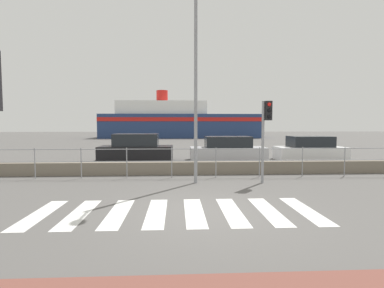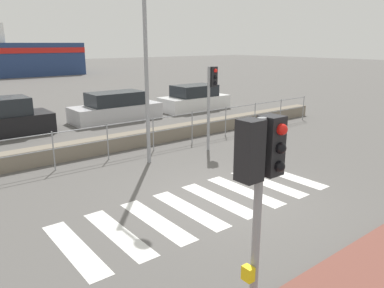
# 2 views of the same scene
# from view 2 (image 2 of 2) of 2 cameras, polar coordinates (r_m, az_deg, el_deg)

# --- Properties ---
(ground_plane) EXTENTS (160.00, 160.00, 0.00)m
(ground_plane) POSITION_cam_2_polar(r_m,az_deg,el_deg) (9.39, 5.20, -8.06)
(ground_plane) COLOR #565451
(crosswalk) EXTENTS (6.75, 2.40, 0.01)m
(crosswalk) POSITION_cam_2_polar(r_m,az_deg,el_deg) (8.95, 1.84, -9.19)
(crosswalk) COLOR silver
(crosswalk) RESTS_ON ground_plane
(seawall) EXTENTS (21.33, 0.55, 0.53)m
(seawall) POSITION_cam_2_polar(r_m,az_deg,el_deg) (13.63, -10.96, 0.32)
(seawall) COLOR slate
(seawall) RESTS_ON ground_plane
(harbor_fence) EXTENTS (19.24, 0.04, 1.19)m
(harbor_fence) POSITION_cam_2_polar(r_m,az_deg,el_deg) (12.76, -9.25, 1.77)
(harbor_fence) COLOR gray
(harbor_fence) RESTS_ON ground_plane
(traffic_light_near) EXTENTS (0.58, 0.41, 2.92)m
(traffic_light_near) POSITION_cam_2_polar(r_m,az_deg,el_deg) (4.26, 10.18, -4.46)
(traffic_light_near) COLOR gray
(traffic_light_near) RESTS_ON ground_plane
(traffic_light_far) EXTENTS (0.34, 0.32, 2.92)m
(traffic_light_far) POSITION_cam_2_polar(r_m,az_deg,el_deg) (12.94, 2.96, 8.26)
(traffic_light_far) COLOR gray
(traffic_light_far) RESTS_ON ground_plane
(streetlamp) EXTENTS (0.32, 1.16, 6.66)m
(streetlamp) POSITION_cam_2_polar(r_m,az_deg,el_deg) (11.31, -6.63, 17.03)
(streetlamp) COLOR gray
(streetlamp) RESTS_ON ground_plane
(parked_car_silver) EXTENTS (4.36, 1.71, 1.40)m
(parked_car_silver) POSITION_cam_2_polar(r_m,az_deg,el_deg) (18.72, -11.51, 5.35)
(parked_car_silver) COLOR #BCBCC1
(parked_car_silver) RESTS_ON ground_plane
(parked_car_white) EXTENTS (3.97, 1.78, 1.40)m
(parked_car_white) POSITION_cam_2_polar(r_m,az_deg,el_deg) (21.36, 0.36, 6.84)
(parked_car_white) COLOR silver
(parked_car_white) RESTS_ON ground_plane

